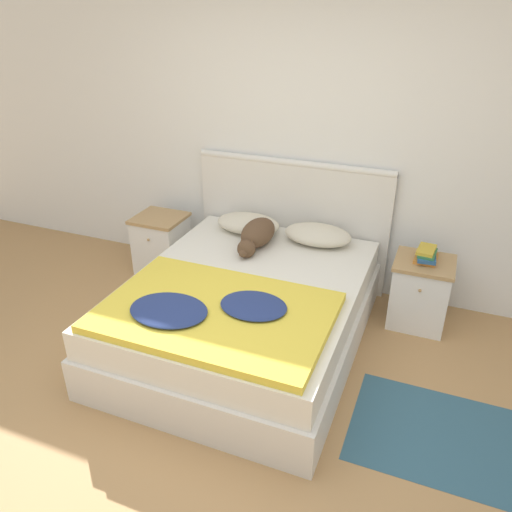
{
  "coord_description": "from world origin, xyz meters",
  "views": [
    {
      "loc": [
        1.14,
        -1.79,
        2.3
      ],
      "look_at": [
        -0.08,
        1.22,
        0.62
      ],
      "focal_mm": 35.0,
      "sensor_mm": 36.0,
      "label": 1
    }
  ],
  "objects_px": {
    "bed": "(246,312)",
    "dog": "(257,235)",
    "nightstand_left": "(162,244)",
    "book_stack": "(426,255)",
    "nightstand_right": "(420,292)",
    "pillow_left": "(248,223)",
    "pillow_right": "(318,235)"
  },
  "relations": [
    {
      "from": "bed",
      "to": "nightstand_left",
      "type": "bearing_deg",
      "value": 147.73
    },
    {
      "from": "nightstand_right",
      "to": "dog",
      "type": "relative_size",
      "value": 0.88
    },
    {
      "from": "bed",
      "to": "dog",
      "type": "bearing_deg",
      "value": 103.65
    },
    {
      "from": "nightstand_left",
      "to": "book_stack",
      "type": "distance_m",
      "value": 2.34
    },
    {
      "from": "pillow_left",
      "to": "book_stack",
      "type": "bearing_deg",
      "value": -1.5
    },
    {
      "from": "dog",
      "to": "nightstand_right",
      "type": "bearing_deg",
      "value": 7.49
    },
    {
      "from": "nightstand_left",
      "to": "nightstand_right",
      "type": "relative_size",
      "value": 1.0
    },
    {
      "from": "pillow_left",
      "to": "pillow_right",
      "type": "distance_m",
      "value": 0.61
    },
    {
      "from": "pillow_right",
      "to": "pillow_left",
      "type": "bearing_deg",
      "value": 180.0
    },
    {
      "from": "pillow_left",
      "to": "book_stack",
      "type": "distance_m",
      "value": 1.47
    },
    {
      "from": "bed",
      "to": "book_stack",
      "type": "bearing_deg",
      "value": 32.87
    },
    {
      "from": "nightstand_left",
      "to": "book_stack",
      "type": "xyz_separation_m",
      "value": [
        2.32,
        0.02,
        0.32
      ]
    },
    {
      "from": "nightstand_left",
      "to": "pillow_left",
      "type": "xyz_separation_m",
      "value": [
        0.85,
        0.06,
        0.32
      ]
    },
    {
      "from": "nightstand_right",
      "to": "pillow_left",
      "type": "xyz_separation_m",
      "value": [
        -1.47,
        0.06,
        0.32
      ]
    },
    {
      "from": "pillow_right",
      "to": "book_stack",
      "type": "bearing_deg",
      "value": -2.57
    },
    {
      "from": "nightstand_right",
      "to": "bed",
      "type": "bearing_deg",
      "value": -147.73
    },
    {
      "from": "bed",
      "to": "book_stack",
      "type": "height_order",
      "value": "book_stack"
    },
    {
      "from": "nightstand_right",
      "to": "dog",
      "type": "bearing_deg",
      "value": -172.51
    },
    {
      "from": "bed",
      "to": "dog",
      "type": "distance_m",
      "value": 0.68
    },
    {
      "from": "bed",
      "to": "pillow_left",
      "type": "height_order",
      "value": "pillow_left"
    },
    {
      "from": "nightstand_left",
      "to": "dog",
      "type": "bearing_deg",
      "value": -9.46
    },
    {
      "from": "nightstand_left",
      "to": "pillow_right",
      "type": "xyz_separation_m",
      "value": [
        1.47,
        0.06,
        0.32
      ]
    },
    {
      "from": "bed",
      "to": "pillow_right",
      "type": "height_order",
      "value": "pillow_right"
    },
    {
      "from": "nightstand_right",
      "to": "nightstand_left",
      "type": "bearing_deg",
      "value": 180.0
    },
    {
      "from": "pillow_left",
      "to": "nightstand_right",
      "type": "bearing_deg",
      "value": -2.16
    },
    {
      "from": "pillow_right",
      "to": "book_stack",
      "type": "distance_m",
      "value": 0.85
    },
    {
      "from": "pillow_left",
      "to": "book_stack",
      "type": "height_order",
      "value": "pillow_left"
    },
    {
      "from": "nightstand_right",
      "to": "pillow_left",
      "type": "distance_m",
      "value": 1.5
    },
    {
      "from": "nightstand_left",
      "to": "dog",
      "type": "relative_size",
      "value": 0.88
    },
    {
      "from": "bed",
      "to": "dog",
      "type": "relative_size",
      "value": 3.26
    },
    {
      "from": "nightstand_left",
      "to": "bed",
      "type": "bearing_deg",
      "value": -32.27
    },
    {
      "from": "bed",
      "to": "book_stack",
      "type": "relative_size",
      "value": 8.21
    }
  ]
}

